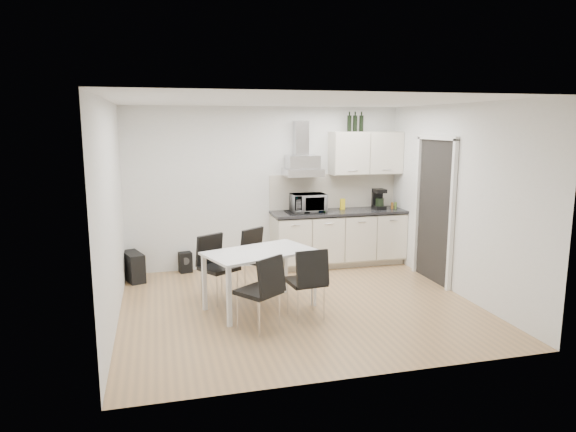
% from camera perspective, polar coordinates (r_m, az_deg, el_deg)
% --- Properties ---
extents(ground, '(4.50, 4.50, 0.00)m').
position_cam_1_polar(ground, '(6.78, 1.23, -9.87)').
color(ground, tan).
rests_on(ground, ground).
extents(wall_back, '(4.50, 0.10, 2.60)m').
position_cam_1_polar(wall_back, '(8.38, -2.42, 3.16)').
color(wall_back, white).
rests_on(wall_back, ground).
extents(wall_front, '(4.50, 0.10, 2.60)m').
position_cam_1_polar(wall_front, '(4.59, 8.04, -2.85)').
color(wall_front, white).
rests_on(wall_front, ground).
extents(wall_left, '(0.10, 4.00, 2.60)m').
position_cam_1_polar(wall_left, '(6.24, -19.04, 0.16)').
color(wall_left, white).
rests_on(wall_left, ground).
extents(wall_right, '(0.10, 4.00, 2.60)m').
position_cam_1_polar(wall_right, '(7.38, 18.36, 1.68)').
color(wall_right, white).
rests_on(wall_right, ground).
extents(ceiling, '(4.50, 4.50, 0.00)m').
position_cam_1_polar(ceiling, '(6.37, 1.33, 12.65)').
color(ceiling, white).
rests_on(ceiling, wall_back).
extents(doorway, '(0.08, 1.04, 2.10)m').
position_cam_1_polar(doorway, '(7.86, 15.86, 0.47)').
color(doorway, white).
rests_on(doorway, ground).
extents(kitchenette, '(2.22, 0.64, 2.52)m').
position_cam_1_polar(kitchenette, '(8.52, 5.81, 0.05)').
color(kitchenette, beige).
rests_on(kitchenette, ground).
extents(dining_table, '(1.51, 1.17, 0.75)m').
position_cam_1_polar(dining_table, '(6.50, -3.19, -4.65)').
color(dining_table, white).
rests_on(dining_table, ground).
extents(chair_far_left, '(0.63, 0.65, 0.88)m').
position_cam_1_polar(chair_far_left, '(6.86, -7.68, -5.86)').
color(chair_far_left, black).
rests_on(chair_far_left, ground).
extents(chair_far_right, '(0.65, 0.66, 0.88)m').
position_cam_1_polar(chair_far_right, '(7.20, -2.90, -5.01)').
color(chair_far_right, black).
rests_on(chair_far_right, ground).
extents(chair_near_left, '(0.65, 0.66, 0.88)m').
position_cam_1_polar(chair_near_left, '(5.90, -3.31, -8.47)').
color(chair_near_left, black).
rests_on(chair_near_left, ground).
extents(chair_near_right, '(0.49, 0.55, 0.88)m').
position_cam_1_polar(chair_near_right, '(6.25, 1.98, -7.38)').
color(chair_near_right, black).
rests_on(chair_near_right, ground).
extents(guitar_amp, '(0.38, 0.56, 0.43)m').
position_cam_1_polar(guitar_amp, '(8.07, -16.79, -5.40)').
color(guitar_amp, black).
rests_on(guitar_amp, ground).
extents(floor_speaker, '(0.22, 0.20, 0.32)m').
position_cam_1_polar(floor_speaker, '(8.33, -11.33, -5.06)').
color(floor_speaker, black).
rests_on(floor_speaker, ground).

